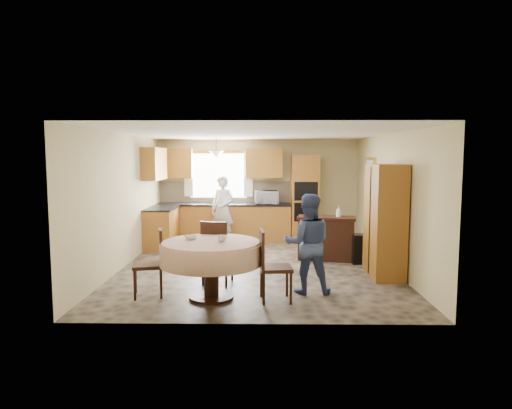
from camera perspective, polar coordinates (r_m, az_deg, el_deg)
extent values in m
cube|color=brown|center=(8.73, 0.07, -7.73)|extent=(5.00, 6.00, 0.01)
cube|color=white|center=(8.49, 0.07, 8.89)|extent=(5.00, 6.00, 0.01)
cube|color=tan|center=(11.51, 0.27, 1.91)|extent=(5.00, 0.02, 2.50)
cube|color=tan|center=(5.54, -0.34, -2.52)|extent=(5.00, 0.02, 2.50)
cube|color=tan|center=(8.91, -16.22, 0.47)|extent=(0.02, 6.00, 2.50)
cube|color=tan|center=(8.85, 16.48, 0.43)|extent=(0.02, 6.00, 2.50)
cube|color=white|center=(11.52, -4.72, 3.63)|extent=(1.40, 0.03, 1.10)
cube|color=white|center=(11.57, -8.45, 3.85)|extent=(0.22, 0.02, 1.15)
cube|color=white|center=(11.42, -0.99, 3.88)|extent=(0.22, 0.02, 1.15)
cube|color=#B26A2F|center=(11.34, -4.05, -2.29)|extent=(3.30, 0.60, 0.88)
cube|color=black|center=(11.28, -4.07, 0.02)|extent=(3.30, 0.64, 0.04)
cube|color=#B26A2F|center=(10.66, -11.72, -2.93)|extent=(0.60, 1.20, 0.88)
cube|color=black|center=(10.60, -11.77, -0.47)|extent=(0.64, 1.20, 0.04)
cube|color=tan|center=(11.54, -3.96, 1.56)|extent=(3.30, 0.02, 0.55)
cube|color=#C98332|center=(11.52, -10.03, 5.11)|extent=(0.85, 0.33, 0.72)
cube|color=#C98332|center=(11.32, 1.02, 5.18)|extent=(0.90, 0.33, 0.72)
cube|color=#C98332|center=(10.57, -12.61, 4.98)|extent=(0.33, 1.20, 0.72)
cube|color=#B26A2F|center=(11.26, 6.11, 0.81)|extent=(0.66, 0.62, 2.12)
cube|color=black|center=(10.94, 6.28, 1.66)|extent=(0.56, 0.01, 0.45)
cube|color=black|center=(10.98, 6.25, -0.95)|extent=(0.56, 0.01, 0.45)
cone|color=beige|center=(11.04, -4.98, 6.23)|extent=(0.36, 0.36, 0.18)
cube|color=#35180E|center=(9.31, 8.79, -4.34)|extent=(1.23, 0.70, 0.82)
cube|color=black|center=(9.16, 13.13, -5.41)|extent=(0.43, 0.32, 0.57)
cube|color=#B26A2F|center=(8.16, 15.80, -1.97)|extent=(0.51, 1.02, 1.95)
cylinder|color=#35180E|center=(6.77, -5.61, -8.42)|extent=(0.22, 0.22, 0.78)
cylinder|color=#35180E|center=(6.87, -5.58, -11.41)|extent=(0.65, 0.65, 0.04)
cylinder|color=beige|center=(6.67, -5.65, -4.85)|extent=(1.42, 1.42, 0.05)
cylinder|color=beige|center=(6.70, -5.63, -6.13)|extent=(1.48, 1.48, 0.31)
cube|color=#35180E|center=(7.01, -13.39, -7.40)|extent=(0.53, 0.53, 0.05)
cube|color=#35180E|center=(6.95, -11.81, -5.11)|extent=(0.14, 0.41, 0.52)
cylinder|color=#35180E|center=(6.95, -15.23, -9.65)|extent=(0.04, 0.04, 0.45)
cylinder|color=#35180E|center=(6.85, -12.19, -9.79)|extent=(0.04, 0.04, 0.45)
cylinder|color=#35180E|center=(7.29, -14.42, -8.88)|extent=(0.04, 0.04, 0.45)
cylinder|color=#35180E|center=(7.20, -11.51, -8.99)|extent=(0.04, 0.04, 0.45)
cube|color=#35180E|center=(7.53, -4.83, -6.17)|extent=(0.53, 0.53, 0.05)
cube|color=#35180E|center=(7.28, -5.29, -4.26)|extent=(0.43, 0.12, 0.54)
cylinder|color=#35180E|center=(7.42, -6.47, -8.38)|extent=(0.04, 0.04, 0.46)
cylinder|color=#35180E|center=(7.39, -3.44, -8.43)|extent=(0.04, 0.04, 0.46)
cylinder|color=#35180E|center=(7.80, -6.10, -7.68)|extent=(0.04, 0.04, 0.46)
cylinder|color=#35180E|center=(7.76, -3.23, -7.72)|extent=(0.04, 0.04, 0.46)
cube|color=#35180E|center=(6.61, 2.49, -7.95)|extent=(0.49, 0.49, 0.05)
cube|color=#35180E|center=(6.53, 0.74, -5.54)|extent=(0.08, 0.43, 0.53)
cylinder|color=#35180E|center=(6.49, 0.81, -10.50)|extent=(0.04, 0.04, 0.46)
cylinder|color=#35180E|center=(6.50, 4.25, -10.49)|extent=(0.04, 0.04, 0.46)
cylinder|color=#35180E|center=(6.86, 0.82, -9.59)|extent=(0.04, 0.04, 0.46)
cylinder|color=#35180E|center=(6.87, 4.06, -9.58)|extent=(0.04, 0.04, 0.46)
cube|color=gold|center=(10.24, 14.19, 4.26)|extent=(0.05, 0.63, 0.52)
cube|color=silver|center=(10.23, 14.02, 4.26)|extent=(0.01, 0.52, 0.41)
imported|color=silver|center=(11.17, 1.32, 0.91)|extent=(0.59, 0.42, 0.32)
imported|color=silver|center=(10.87, -4.19, -0.67)|extent=(0.70, 0.59, 1.62)
imported|color=#39497E|center=(6.99, 6.48, -4.86)|extent=(0.75, 0.59, 1.52)
imported|color=#B2B2B2|center=(9.20, 6.81, -1.67)|extent=(0.28, 0.28, 0.05)
imported|color=silver|center=(9.26, 10.30, -1.01)|extent=(0.11, 0.11, 0.27)
imported|color=#B2B2B2|center=(6.63, -4.30, -4.24)|extent=(0.16, 0.16, 0.10)
imported|color=#B2B2B2|center=(6.85, -8.14, -4.12)|extent=(0.21, 0.21, 0.06)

